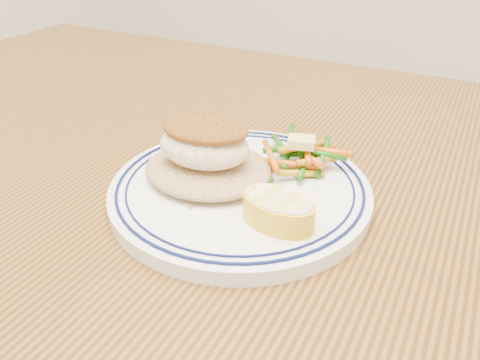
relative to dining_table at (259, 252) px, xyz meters
name	(u,v)px	position (x,y,z in m)	size (l,w,h in m)	color
dining_table	(259,252)	(0.00, 0.00, 0.00)	(1.50, 0.90, 0.75)	#492C0E
plate	(240,189)	(0.00, -0.04, 0.11)	(0.26, 0.26, 0.02)	white
rice_pilaf	(208,166)	(-0.04, -0.04, 0.12)	(0.13, 0.11, 0.02)	#A27E51
fish_fillet	(205,142)	(-0.04, -0.04, 0.15)	(0.10, 0.08, 0.05)	#F8EACC
vegetable_pile	(300,156)	(0.03, 0.02, 0.12)	(0.11, 0.10, 0.03)	#C28614
butter_pat	(301,142)	(0.04, 0.02, 0.14)	(0.03, 0.02, 0.01)	#EDCE73
lemon_wedge	(278,209)	(0.05, -0.08, 0.13)	(0.07, 0.07, 0.03)	yellow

